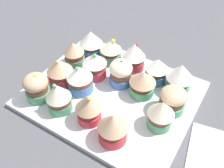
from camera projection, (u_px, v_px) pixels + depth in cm
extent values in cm
cube|color=#4C4C51|center=(112.00, 100.00, 63.71)|extent=(180.00, 180.00, 3.00)
cube|color=silver|center=(112.00, 94.00, 62.22)|extent=(38.91, 32.14, 1.20)
cylinder|color=#4C9E6B|center=(177.00, 85.00, 61.69)|extent=(5.83, 5.83, 2.67)
cylinder|color=brown|center=(179.00, 80.00, 60.32)|extent=(5.41, 5.41, 1.22)
cone|color=white|center=(181.00, 72.00, 58.51)|extent=(6.43, 6.43, 3.88)
cylinder|color=#477AC6|center=(155.00, 76.00, 63.97)|extent=(5.45, 5.45, 2.65)
cylinder|color=brown|center=(156.00, 71.00, 62.60)|extent=(4.92, 4.92, 1.21)
cone|color=white|center=(157.00, 64.00, 61.14)|extent=(5.71, 5.71, 2.92)
cylinder|color=#D1333D|center=(135.00, 65.00, 67.17)|extent=(5.69, 5.69, 2.68)
cylinder|color=brown|center=(135.00, 59.00, 65.79)|extent=(5.33, 5.33, 1.22)
cone|color=white|center=(136.00, 51.00, 63.97)|extent=(6.01, 6.01, 3.91)
sphere|color=red|center=(138.00, 44.00, 62.85)|extent=(0.71, 0.71, 0.71)
cylinder|color=#4C9E6B|center=(111.00, 57.00, 69.39)|extent=(5.65, 5.65, 2.73)
cylinder|color=brown|center=(111.00, 51.00, 68.03)|extent=(4.98, 4.98, 1.11)
cone|color=#F4EDC6|center=(111.00, 45.00, 66.62)|extent=(5.82, 5.82, 2.86)
sphere|color=#EAD64C|center=(113.00, 41.00, 65.80)|extent=(1.17, 1.17, 1.17)
cylinder|color=#477AC6|center=(92.00, 50.00, 71.64)|extent=(5.88, 5.88, 2.52)
cylinder|color=brown|center=(91.00, 45.00, 70.38)|extent=(5.38, 5.38, 1.05)
cone|color=white|center=(91.00, 38.00, 68.63)|extent=(6.47, 6.47, 3.88)
cylinder|color=#4C9E6B|center=(171.00, 106.00, 57.36)|extent=(5.88, 5.88, 2.31)
cylinder|color=brown|center=(173.00, 100.00, 56.07)|extent=(5.23, 5.23, 1.36)
ellipsoid|color=tan|center=(174.00, 95.00, 54.90)|extent=(5.96, 5.96, 3.25)
cylinder|color=#4C9E6B|center=(142.00, 90.00, 60.90)|extent=(5.93, 5.93, 2.35)
cylinder|color=brown|center=(142.00, 84.00, 59.59)|extent=(5.33, 5.33, 1.35)
cone|color=tan|center=(143.00, 77.00, 58.02)|extent=(6.27, 6.27, 3.09)
cylinder|color=#477AC6|center=(122.00, 80.00, 63.33)|extent=(5.54, 5.54, 2.22)
cylinder|color=brown|center=(122.00, 75.00, 62.03)|extent=(5.04, 5.04, 1.44)
ellipsoid|color=#F4EDC6|center=(122.00, 69.00, 60.65)|extent=(5.60, 5.60, 4.11)
sphere|color=red|center=(121.00, 62.00, 59.49)|extent=(0.73, 0.73, 0.73)
cylinder|color=#D1333D|center=(95.00, 72.00, 65.27)|extent=(5.77, 5.77, 2.56)
cylinder|color=brown|center=(95.00, 66.00, 63.81)|extent=(5.33, 5.33, 1.56)
cone|color=white|center=(94.00, 59.00, 62.24)|extent=(6.10, 6.10, 2.87)
sphere|color=#4CB266|center=(95.00, 56.00, 61.09)|extent=(1.02, 1.02, 1.02)
cylinder|color=#4C9E6B|center=(75.00, 60.00, 68.70)|extent=(5.43, 5.43, 2.25)
cylinder|color=brown|center=(74.00, 55.00, 67.34)|extent=(4.95, 4.95, 1.58)
cone|color=tan|center=(73.00, 48.00, 65.68)|extent=(5.45, 5.45, 3.10)
cylinder|color=#4C9E6B|center=(159.00, 121.00, 54.24)|extent=(5.21, 5.21, 2.36)
cylinder|color=brown|center=(160.00, 116.00, 52.88)|extent=(4.96, 4.96, 1.47)
cone|color=#F4EDC6|center=(162.00, 108.00, 51.10)|extent=(5.68, 5.68, 3.55)
cylinder|color=#477AC6|center=(81.00, 86.00, 61.61)|extent=(6.07, 6.07, 2.70)
cylinder|color=brown|center=(80.00, 80.00, 60.15)|extent=(5.83, 5.83, 1.42)
cone|color=white|center=(79.00, 72.00, 58.52)|extent=(6.18, 6.18, 3.18)
sphere|color=#4CB266|center=(77.00, 68.00, 57.29)|extent=(0.83, 0.83, 0.83)
cylinder|color=#D1333D|center=(61.00, 79.00, 63.48)|extent=(6.09, 6.09, 2.55)
cylinder|color=brown|center=(60.00, 73.00, 62.11)|extent=(5.50, 5.50, 1.31)
cone|color=tan|center=(59.00, 65.00, 60.41)|extent=(6.36, 6.36, 3.48)
sphere|color=#EAD64C|center=(57.00, 62.00, 58.85)|extent=(0.63, 0.63, 0.63)
cylinder|color=#D1333D|center=(113.00, 135.00, 51.71)|extent=(5.82, 5.82, 2.63)
cylinder|color=brown|center=(113.00, 129.00, 50.33)|extent=(5.48, 5.48, 1.26)
cone|color=tan|center=(113.00, 122.00, 48.61)|extent=(6.08, 6.08, 3.61)
cylinder|color=#D1333D|center=(90.00, 117.00, 55.19)|extent=(5.25, 5.25, 2.33)
cylinder|color=brown|center=(90.00, 111.00, 53.81)|extent=(4.66, 4.66, 1.56)
cone|color=tan|center=(89.00, 103.00, 51.91)|extent=(5.70, 5.70, 3.79)
sphere|color=#EAD64C|center=(89.00, 99.00, 50.27)|extent=(0.86, 0.86, 0.86)
cylinder|color=#4C9E6B|center=(60.00, 105.00, 57.53)|extent=(5.38, 5.38, 2.24)
cylinder|color=brown|center=(59.00, 100.00, 56.19)|extent=(5.13, 5.13, 1.54)
cone|color=#F4EDC6|center=(57.00, 91.00, 54.31)|extent=(5.66, 5.66, 3.75)
sphere|color=#4CB266|center=(54.00, 86.00, 53.04)|extent=(0.93, 0.93, 0.93)
cylinder|color=#4C9E6B|center=(39.00, 94.00, 59.91)|extent=(5.65, 5.65, 2.44)
cylinder|color=brown|center=(37.00, 88.00, 58.58)|extent=(5.07, 5.07, 1.33)
ellipsoid|color=tan|center=(35.00, 82.00, 57.28)|extent=(5.74, 5.74, 3.88)
sphere|color=#EAD64C|center=(36.00, 76.00, 56.10)|extent=(1.00, 1.00, 1.00)
cube|color=white|center=(217.00, 161.00, 50.00)|extent=(14.18, 17.44, 0.60)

